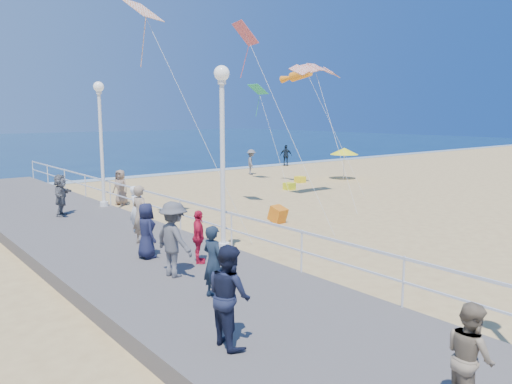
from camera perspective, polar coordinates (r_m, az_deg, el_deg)
ground at (r=18.50m, az=10.00°, el=-4.90°), size 160.00×160.00×0.00m
surf_line at (r=35.28m, az=-15.90°, el=1.50°), size 160.00×1.20×0.04m
boardwalk at (r=13.89m, az=-11.08°, el=-8.74°), size 5.00×44.00×0.40m
railing at (r=14.87m, az=-2.82°, el=-3.22°), size 0.05×42.00×0.55m
lamp_post_mid at (r=14.38m, az=-3.87°, el=6.06°), size 0.44×0.44×5.32m
lamp_post_far at (r=22.35m, az=-17.33°, el=6.69°), size 0.44×0.44×5.32m
woman_holding_toddler at (r=17.27m, az=-13.59°, el=-1.93°), size 0.49×0.65×1.60m
toddler_held at (r=17.39m, az=-13.40°, el=-0.50°), size 0.33×0.39×0.70m
spectator_0 at (r=10.91m, az=-4.91°, el=-7.98°), size 0.45×0.63×1.61m
spectator_1 at (r=7.57m, az=23.25°, el=-16.93°), size 0.87×0.93×1.52m
spectator_2 at (r=12.43m, az=-9.38°, el=-5.35°), size 0.85×1.29×1.87m
spectator_3 at (r=13.47m, az=-6.58°, el=-5.12°), size 0.75×0.90×1.44m
spectator_4 at (r=14.17m, az=-12.43°, el=-4.34°), size 0.54×0.79×1.55m
spectator_5 at (r=21.00m, az=-21.42°, el=-0.33°), size 1.24×1.54×1.65m
spectator_6 at (r=15.68m, az=-13.07°, el=-2.56°), size 0.53×0.73×1.83m
spectator_7 at (r=8.75m, az=-3.09°, el=-11.70°), size 0.76×0.93×1.78m
beach_walker_a at (r=36.25m, az=-0.54°, el=3.45°), size 1.25×1.37×1.84m
beach_walker_b at (r=42.52m, az=3.46°, el=4.20°), size 0.97×1.11×1.79m
beach_walker_c at (r=25.01m, az=-15.22°, el=0.52°), size 0.87×1.00×1.72m
box_kite at (r=20.15m, az=2.51°, el=-2.75°), size 0.62×0.76×0.74m
beach_umbrella at (r=33.96m, az=10.05°, el=4.61°), size 1.90×1.90×2.14m
beach_chair_left at (r=29.16m, az=3.83°, el=0.66°), size 0.55×0.55×0.40m
beach_chair_right at (r=32.23m, az=5.06°, el=1.44°), size 0.55×0.55×0.40m
kite_parafoil at (r=25.91m, az=6.89°, el=13.99°), size 2.97×0.94×0.65m
kite_windsock at (r=30.23m, az=5.13°, el=13.25°), size 0.95×2.36×1.01m
kite_diamond_pink at (r=22.46m, az=-1.25°, el=17.68°), size 1.12×1.38×0.92m
kite_diamond_green at (r=32.14m, az=0.22°, el=11.66°), size 0.93×1.10×0.61m
kite_diamond_redwhite at (r=19.78m, az=-12.89°, el=19.65°), size 1.64×1.54×0.75m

